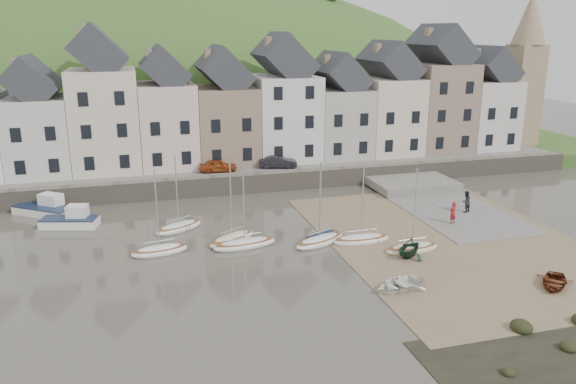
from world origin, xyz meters
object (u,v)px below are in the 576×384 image
object	(u,v)px
sailboat_0	(179,227)
person_dark	(466,202)
person_red	(453,213)
car_right	(278,162)
rowboat_white	(399,284)
car_left	(218,166)
rowboat_green	(409,247)
rowboat_red	(554,282)

from	to	relation	value
sailboat_0	person_dark	world-z (taller)	sailboat_0
person_red	car_right	world-z (taller)	car_right
rowboat_white	car_right	bearing A→B (deg)	165.66
rowboat_white	person_dark	size ratio (longest dim) A/B	1.78
sailboat_0	car_left	distance (m)	12.80
sailboat_0	rowboat_white	distance (m)	18.63
person_dark	car_left	xyz separation A→B (m)	(-19.15, 13.96, 1.17)
person_red	car_left	xyz separation A→B (m)	(-16.48, 16.28, 1.20)
sailboat_0	rowboat_green	xyz separation A→B (m)	(14.87, -9.87, 0.48)
car_right	person_dark	bearing A→B (deg)	-123.30
rowboat_red	car_right	xyz separation A→B (m)	(-10.09, 28.17, 1.86)
rowboat_red	rowboat_white	bearing A→B (deg)	-149.27
rowboat_white	car_left	size ratio (longest dim) A/B	0.90
person_red	person_dark	xyz separation A→B (m)	(2.67, 2.32, 0.03)
sailboat_0	person_red	bearing A→B (deg)	-12.22
rowboat_green	car_left	distance (m)	23.73
rowboat_red	person_red	bearing A→B (deg)	133.05
person_red	sailboat_0	bearing A→B (deg)	-30.31
car_left	car_right	size ratio (longest dim) A/B	0.96
rowboat_red	car_left	size ratio (longest dim) A/B	0.82
sailboat_0	person_red	distance (m)	21.95
person_dark	car_left	distance (m)	23.73
person_red	car_right	distance (m)	19.30
sailboat_0	car_right	distance (m)	16.23
sailboat_0	car_right	xyz separation A→B (m)	(11.14, 11.64, 1.97)
sailboat_0	person_red	xyz separation A→B (m)	(21.44, -4.64, 0.76)
sailboat_0	person_dark	size ratio (longest dim) A/B	3.38
rowboat_white	rowboat_red	bearing A→B (deg)	60.62
rowboat_red	sailboat_0	bearing A→B (deg)	-173.85
sailboat_0	rowboat_red	distance (m)	26.90
rowboat_red	person_red	size ratio (longest dim) A/B	1.66
rowboat_white	person_red	bearing A→B (deg)	119.43
rowboat_white	car_left	world-z (taller)	car_left
rowboat_red	person_red	distance (m)	11.91
sailboat_0	car_right	world-z (taller)	sailboat_0
rowboat_red	person_dark	world-z (taller)	person_dark
car_left	sailboat_0	bearing A→B (deg)	160.06
rowboat_red	person_dark	distance (m)	14.51
sailboat_0	rowboat_green	distance (m)	17.86
rowboat_green	person_red	bearing A→B (deg)	95.94
rowboat_white	rowboat_green	distance (m)	5.36
person_dark	rowboat_green	bearing A→B (deg)	15.61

